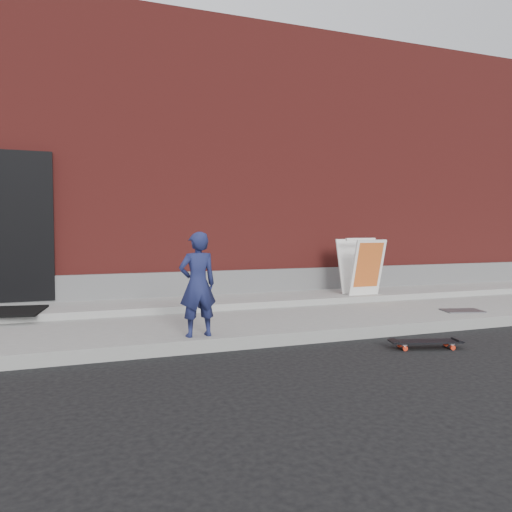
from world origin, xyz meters
name	(u,v)px	position (x,y,z in m)	size (l,w,h in m)	color
ground	(247,350)	(0.00, 0.00, 0.00)	(80.00, 80.00, 0.00)	black
sidewalk	(211,320)	(0.00, 1.50, 0.07)	(20.00, 3.00, 0.15)	gray
apron	(196,303)	(0.00, 2.40, 0.20)	(20.00, 1.20, 0.10)	gray
building	(151,182)	(0.00, 6.99, 2.50)	(20.00, 8.10, 5.00)	maroon
child	(198,284)	(-0.51, 0.20, 0.74)	(0.43, 0.28, 1.18)	#1C224F
skateboard	(426,342)	(1.93, -0.67, 0.07)	(0.82, 0.42, 0.09)	red
pizza_sign	(361,266)	(2.80, 2.07, 0.73)	(0.60, 0.70, 0.96)	white
doormat	(0,312)	(-2.74, 2.10, 0.27)	(1.06, 0.86, 0.03)	black
utility_plate	(462,311)	(3.57, 0.53, 0.16)	(0.56, 0.36, 0.02)	#545459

